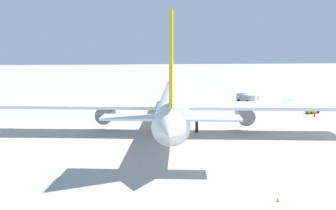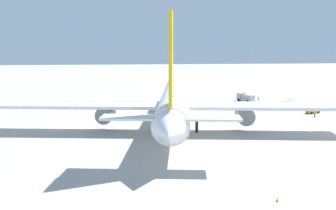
{
  "view_description": "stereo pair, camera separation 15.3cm",
  "coord_description": "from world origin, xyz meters",
  "px_view_note": "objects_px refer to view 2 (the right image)",
  "views": [
    {
      "loc": [
        -89.93,
        11.44,
        20.24
      ],
      "look_at": [
        -4.89,
        2.17,
        6.72
      ],
      "focal_mm": 41.29,
      "sensor_mm": 36.0,
      "label": 1
    },
    {
      "loc": [
        -89.95,
        11.29,
        20.24
      ],
      "look_at": [
        -4.89,
        2.17,
        6.72
      ],
      "focal_mm": 41.29,
      "sensor_mm": 36.0,
      "label": 2
    }
  ],
  "objects_px": {
    "service_van": "(313,110)",
    "ground_worker_0": "(315,114)",
    "service_truck_1": "(246,97)",
    "ground_worker_2": "(258,98)",
    "traffic_cone_2": "(207,103)",
    "traffic_cone_0": "(277,200)",
    "service_truck_4": "(291,103)",
    "airliner": "(175,101)"
  },
  "relations": [
    {
      "from": "service_van",
      "to": "ground_worker_2",
      "type": "bearing_deg",
      "value": 13.44
    },
    {
      "from": "airliner",
      "to": "traffic_cone_0",
      "type": "xyz_separation_m",
      "value": [
        -42.79,
        -8.06,
        -6.75
      ]
    },
    {
      "from": "service_van",
      "to": "traffic_cone_2",
      "type": "height_order",
      "value": "service_van"
    },
    {
      "from": "service_truck_1",
      "to": "service_truck_4",
      "type": "bearing_deg",
      "value": -147.17
    },
    {
      "from": "service_truck_4",
      "to": "ground_worker_2",
      "type": "xyz_separation_m",
      "value": [
        18.79,
        4.05,
        -0.85
      ]
    },
    {
      "from": "ground_worker_0",
      "to": "traffic_cone_0",
      "type": "xyz_separation_m",
      "value": [
        -55.34,
        32.99,
        -0.58
      ]
    },
    {
      "from": "service_truck_1",
      "to": "service_van",
      "type": "bearing_deg",
      "value": -153.06
    },
    {
      "from": "traffic_cone_2",
      "to": "service_truck_1",
      "type": "bearing_deg",
      "value": -80.54
    },
    {
      "from": "ground_worker_0",
      "to": "ground_worker_2",
      "type": "bearing_deg",
      "value": 7.35
    },
    {
      "from": "ground_worker_0",
      "to": "ground_worker_2",
      "type": "relative_size",
      "value": 1.03
    },
    {
      "from": "service_truck_1",
      "to": "ground_worker_2",
      "type": "bearing_deg",
      "value": -60.15
    },
    {
      "from": "service_truck_1",
      "to": "ground_worker_0",
      "type": "distance_m",
      "value": 32.57
    },
    {
      "from": "service_truck_1",
      "to": "ground_worker_0",
      "type": "xyz_separation_m",
      "value": [
        -30.89,
        -10.31,
        -0.66
      ]
    },
    {
      "from": "traffic_cone_0",
      "to": "traffic_cone_2",
      "type": "distance_m",
      "value": 84.22
    },
    {
      "from": "service_truck_1",
      "to": "traffic_cone_0",
      "type": "bearing_deg",
      "value": 165.27
    },
    {
      "from": "service_van",
      "to": "traffic_cone_0",
      "type": "bearing_deg",
      "value": 150.07
    },
    {
      "from": "service_van",
      "to": "service_truck_1",
      "type": "bearing_deg",
      "value": 26.94
    },
    {
      "from": "service_van",
      "to": "traffic_cone_2",
      "type": "xyz_separation_m",
      "value": [
        22.47,
        27.15,
        -0.76
      ]
    },
    {
      "from": "service_van",
      "to": "ground_worker_0",
      "type": "height_order",
      "value": "service_van"
    },
    {
      "from": "airliner",
      "to": "service_truck_4",
      "type": "xyz_separation_m",
      "value": [
        28.03,
        -40.68,
        -5.34
      ]
    },
    {
      "from": "service_truck_4",
      "to": "ground_worker_0",
      "type": "distance_m",
      "value": 15.5
    },
    {
      "from": "service_van",
      "to": "traffic_cone_2",
      "type": "bearing_deg",
      "value": 50.39
    },
    {
      "from": "ground_worker_0",
      "to": "ground_worker_2",
      "type": "height_order",
      "value": "ground_worker_0"
    },
    {
      "from": "service_truck_1",
      "to": "ground_worker_2",
      "type": "xyz_separation_m",
      "value": [
        3.38,
        -5.89,
        -0.68
      ]
    },
    {
      "from": "service_van",
      "to": "traffic_cone_2",
      "type": "distance_m",
      "value": 35.25
    },
    {
      "from": "service_truck_1",
      "to": "service_van",
      "type": "distance_m",
      "value": 27.92
    },
    {
      "from": "service_van",
      "to": "ground_worker_2",
      "type": "height_order",
      "value": "service_van"
    },
    {
      "from": "ground_worker_2",
      "to": "traffic_cone_2",
      "type": "height_order",
      "value": "ground_worker_2"
    },
    {
      "from": "service_truck_4",
      "to": "traffic_cone_0",
      "type": "relative_size",
      "value": 11.26
    },
    {
      "from": "traffic_cone_0",
      "to": "traffic_cone_2",
      "type": "bearing_deg",
      "value": -5.57
    },
    {
      "from": "airliner",
      "to": "traffic_cone_2",
      "type": "bearing_deg",
      "value": -21.59
    },
    {
      "from": "service_truck_4",
      "to": "traffic_cone_0",
      "type": "bearing_deg",
      "value": 155.27
    },
    {
      "from": "service_truck_4",
      "to": "traffic_cone_2",
      "type": "distance_m",
      "value": 27.72
    },
    {
      "from": "ground_worker_2",
      "to": "traffic_cone_2",
      "type": "distance_m",
      "value": 21.21
    },
    {
      "from": "airliner",
      "to": "service_truck_1",
      "type": "height_order",
      "value": "airliner"
    },
    {
      "from": "ground_worker_2",
      "to": "traffic_cone_2",
      "type": "xyz_separation_m",
      "value": [
        -5.8,
        20.39,
        -0.56
      ]
    },
    {
      "from": "airliner",
      "to": "service_truck_4",
      "type": "relative_size",
      "value": 13.17
    },
    {
      "from": "ground_worker_0",
      "to": "airliner",
      "type": "bearing_deg",
      "value": 107.01
    },
    {
      "from": "airliner",
      "to": "service_truck_1",
      "type": "relative_size",
      "value": 11.43
    },
    {
      "from": "ground_worker_2",
      "to": "service_van",
      "type": "bearing_deg",
      "value": -166.56
    },
    {
      "from": "service_truck_1",
      "to": "traffic_cone_2",
      "type": "relative_size",
      "value": 12.97
    },
    {
      "from": "service_truck_1",
      "to": "traffic_cone_2",
      "type": "height_order",
      "value": "service_truck_1"
    }
  ]
}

